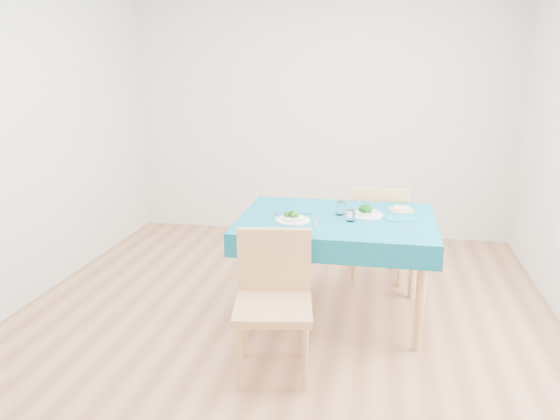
% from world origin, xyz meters
% --- Properties ---
extents(room_shell, '(4.02, 4.52, 2.73)m').
position_xyz_m(room_shell, '(0.00, 0.00, 1.35)').
color(room_shell, brown).
rests_on(room_shell, ground).
extents(table, '(1.37, 1.04, 0.76)m').
position_xyz_m(table, '(0.37, 0.21, 0.38)').
color(table, '#0A546E').
rests_on(table, ground).
extents(chair_near, '(0.53, 0.57, 1.13)m').
position_xyz_m(chair_near, '(0.08, -0.64, 0.57)').
color(chair_near, tan).
rests_on(chair_near, ground).
extents(chair_far, '(0.52, 0.55, 1.15)m').
position_xyz_m(chair_far, '(0.65, 1.01, 0.58)').
color(chair_far, tan).
rests_on(chair_far, ground).
extents(bowl_near, '(0.24, 0.24, 0.07)m').
position_xyz_m(bowl_near, '(0.08, 0.06, 0.79)').
color(bowl_near, white).
rests_on(bowl_near, table).
extents(bowl_far, '(0.25, 0.25, 0.08)m').
position_xyz_m(bowl_far, '(0.57, 0.29, 0.80)').
color(bowl_far, white).
rests_on(bowl_far, table).
extents(fork_near, '(0.05, 0.16, 0.00)m').
position_xyz_m(fork_near, '(-0.05, 0.12, 0.76)').
color(fork_near, silver).
rests_on(fork_near, table).
extents(knife_near, '(0.05, 0.22, 0.00)m').
position_xyz_m(knife_near, '(0.24, 0.04, 0.76)').
color(knife_near, silver).
rests_on(knife_near, table).
extents(fork_far, '(0.10, 0.19, 0.00)m').
position_xyz_m(fork_far, '(0.45, 0.32, 0.76)').
color(fork_far, silver).
rests_on(fork_far, table).
extents(knife_far, '(0.03, 0.19, 0.00)m').
position_xyz_m(knife_far, '(0.80, 0.20, 0.76)').
color(knife_far, silver).
rests_on(knife_far, table).
extents(napkin_near, '(0.20, 0.16, 0.01)m').
position_xyz_m(napkin_near, '(0.10, 0.29, 0.76)').
color(napkin_near, '#0E5F7A').
rests_on(napkin_near, table).
extents(napkin_far, '(0.20, 0.16, 0.01)m').
position_xyz_m(napkin_far, '(0.81, 0.24, 0.76)').
color(napkin_far, '#0E5F7A').
rests_on(napkin_far, table).
extents(tumbler_center, '(0.07, 0.07, 0.09)m').
position_xyz_m(tumbler_center, '(0.39, 0.29, 0.81)').
color(tumbler_center, white).
rests_on(tumbler_center, table).
extents(tumbler_side, '(0.06, 0.06, 0.08)m').
position_xyz_m(tumbler_side, '(0.48, 0.14, 0.80)').
color(tumbler_side, white).
rests_on(tumbler_side, table).
extents(side_plate, '(0.19, 0.19, 0.01)m').
position_xyz_m(side_plate, '(0.83, 0.49, 0.76)').
color(side_plate, '#B2BF5D').
rests_on(side_plate, table).
extents(bread_slice, '(0.11, 0.11, 0.02)m').
position_xyz_m(bread_slice, '(0.83, 0.49, 0.78)').
color(bread_slice, beige).
rests_on(bread_slice, side_plate).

